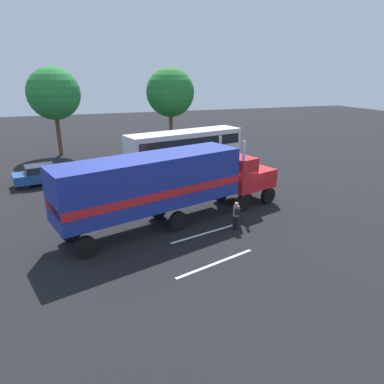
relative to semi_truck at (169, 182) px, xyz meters
name	(u,v)px	position (x,y,z in m)	size (l,w,h in m)	color
ground_plane	(238,204)	(5.16, 1.53, -2.52)	(120.00, 120.00, 0.00)	black
lane_stripe_near	(206,233)	(1.50, -1.97, -2.52)	(4.40, 0.16, 0.01)	silver
lane_stripe_mid	(216,263)	(0.80, -5.10, -2.52)	(4.40, 0.16, 0.01)	silver
semi_truck	(169,182)	(0.00, 0.00, 0.00)	(14.25, 6.60, 4.50)	red
person_bystander	(236,215)	(3.28, -2.05, -1.63)	(0.34, 0.45, 1.63)	black
parked_bus	(185,146)	(4.73, 11.57, -0.46)	(11.29, 5.19, 3.40)	silver
parked_car	(43,174)	(-7.39, 10.54, -1.72)	(4.68, 2.70, 1.57)	#234C8C
tree_left	(170,93)	(6.33, 22.08, 3.70)	(5.55, 5.55, 9.01)	brown
tree_center	(54,94)	(-6.24, 21.07, 3.85)	(5.30, 5.30, 9.05)	brown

